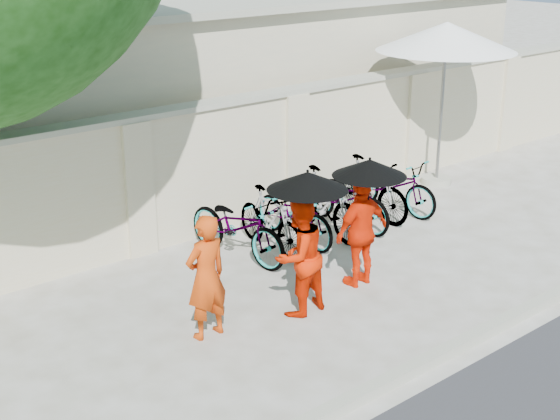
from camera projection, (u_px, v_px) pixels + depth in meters
ground at (334, 306)px, 9.95m from camera, size 80.00×80.00×0.00m
kerb at (439, 355)px, 8.71m from camera, size 40.00×0.16×0.12m
compound_wall at (243, 163)px, 12.52m from camera, size 20.00×0.30×2.00m
building_behind at (167, 84)px, 15.66m from camera, size 14.00×6.00×3.20m
monk_left at (206, 277)px, 8.99m from camera, size 0.57×0.39×1.52m
monk_center at (299, 256)px, 9.56m from camera, size 0.79×0.64×1.53m
parasol_center at (307, 181)px, 9.19m from camera, size 0.98×0.98×0.99m
monk_right at (361, 231)px, 10.34m from camera, size 0.89×0.37×1.52m
parasol_right at (370, 168)px, 9.99m from camera, size 0.97×0.97×0.91m
patio_umbrella at (446, 38)px, 13.83m from camera, size 2.63×2.63×2.99m
bike_0 at (237, 226)px, 11.25m from camera, size 0.88×1.96×0.99m
bike_1 at (270, 221)px, 11.51m from camera, size 0.57×1.62×0.96m
bike_2 at (295, 213)px, 11.89m from camera, size 0.65×1.76×0.92m
bike_3 at (325, 203)px, 12.12m from camera, size 0.65×1.79×1.06m
bike_4 at (347, 197)px, 12.49m from camera, size 0.66×1.84×0.96m
bike_5 at (369, 188)px, 12.84m from camera, size 0.51×1.72×1.03m
bike_6 at (393, 185)px, 13.15m from camera, size 0.80×1.83×0.93m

